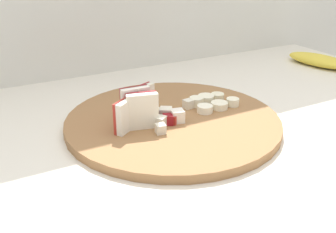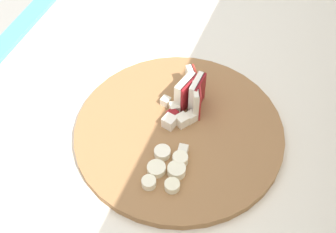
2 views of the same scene
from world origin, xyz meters
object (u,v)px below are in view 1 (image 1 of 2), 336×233
object	(u,v)px
apple_wedge_fan	(137,109)
apple_dice_pile	(169,116)
cutting_board	(173,121)
banana_slice_rows	(211,102)
banana_peel	(319,60)

from	to	relation	value
apple_wedge_fan	apple_dice_pile	bearing A→B (deg)	-12.15
cutting_board	apple_wedge_fan	bearing A→B (deg)	179.36
banana_slice_rows	banana_peel	world-z (taller)	banana_slice_rows
cutting_board	banana_slice_rows	world-z (taller)	banana_slice_rows
banana_slice_rows	apple_wedge_fan	bearing A→B (deg)	-175.70
apple_dice_pile	cutting_board	bearing A→B (deg)	37.56
apple_wedge_fan	banana_peel	xyz separation A→B (m)	(0.55, 0.13, -0.03)
banana_peel	apple_dice_pile	bearing A→B (deg)	-164.24
cutting_board	banana_peel	bearing A→B (deg)	15.05
apple_dice_pile	banana_peel	distance (m)	0.52
cutting_board	banana_peel	xyz separation A→B (m)	(0.48, 0.13, 0.01)
apple_wedge_fan	apple_dice_pile	distance (m)	0.05
apple_wedge_fan	banana_slice_rows	distance (m)	0.15
apple_wedge_fan	cutting_board	bearing A→B (deg)	-0.64
banana_slice_rows	banana_peel	bearing A→B (deg)	16.49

